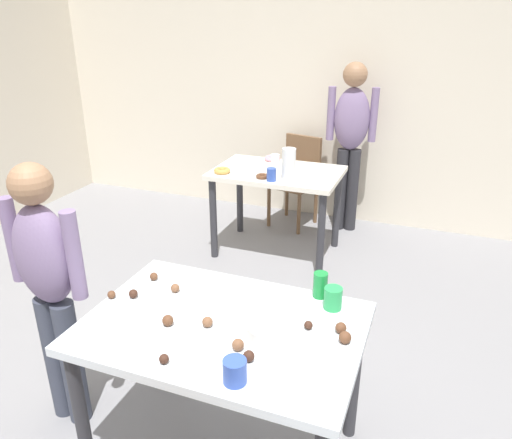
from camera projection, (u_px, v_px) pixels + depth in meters
wall_back at (351, 89)px, 4.64m from camera, size 6.40×0.10×2.60m
dining_table_near at (223, 343)px, 2.11m from camera, size 1.17×0.80×0.75m
dining_table_far at (277, 184)px, 4.13m from camera, size 1.05×0.70×0.75m
chair_far_table at (297, 175)px, 4.80m from camera, size 0.48×0.48×0.87m
person_girl_near at (49, 279)px, 2.28m from camera, size 0.45×0.23×1.38m
person_adult_far at (351, 133)px, 4.47m from camera, size 0.46×0.25×1.58m
mixing_bowl at (272, 329)px, 1.98m from camera, size 0.22×0.22×0.07m
soda_can at (320, 285)px, 2.25m from camera, size 0.07×0.07×0.12m
fork_near at (176, 307)px, 2.18m from camera, size 0.17×0.02×0.01m
cup_near_0 at (333, 298)px, 2.16m from camera, size 0.08×0.08×0.10m
cup_near_1 at (235, 371)px, 1.73m from camera, size 0.09×0.09×0.09m
cake_ball_0 at (207, 322)px, 2.04m from camera, size 0.04×0.04×0.04m
cake_ball_1 at (168, 320)px, 2.05m from camera, size 0.05×0.05×0.05m
cake_ball_2 at (175, 288)px, 2.30m from camera, size 0.04×0.04×0.04m
cake_ball_3 at (345, 337)px, 1.94m from camera, size 0.05×0.05×0.05m
cake_ball_4 at (249, 356)px, 1.84m from camera, size 0.04×0.04×0.04m
cake_ball_5 at (308, 325)px, 2.03m from camera, size 0.04×0.04×0.04m
cake_ball_6 at (164, 359)px, 1.83m from camera, size 0.04×0.04×0.04m
cake_ball_7 at (112, 295)px, 2.25m from camera, size 0.04×0.04×0.04m
cake_ball_8 at (238, 345)px, 1.90m from camera, size 0.05×0.05×0.05m
cake_ball_9 at (154, 276)px, 2.40m from camera, size 0.04×0.04×0.04m
cake_ball_10 at (133, 294)px, 2.25m from camera, size 0.04×0.04×0.04m
cake_ball_11 at (341, 328)px, 2.00m from camera, size 0.05×0.05×0.05m
pitcher_far at (289, 164)px, 3.82m from camera, size 0.11×0.11×0.25m
cup_far_0 at (271, 175)px, 3.81m from camera, size 0.07×0.07×0.10m
cup_far_1 at (275, 161)px, 4.15m from camera, size 0.07×0.07×0.11m
donut_far_0 at (222, 171)px, 4.02m from camera, size 0.14×0.14×0.04m
donut_far_1 at (272, 158)px, 4.36m from camera, size 0.14×0.14×0.04m
donut_far_2 at (262, 176)px, 3.90m from camera, size 0.10×0.10×0.03m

